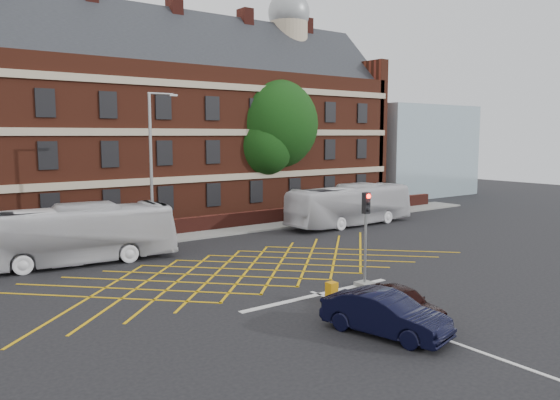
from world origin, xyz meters
TOP-DOWN VIEW (x-y plane):
  - ground at (0.00, 0.00)m, footprint 120.00×120.00m
  - victorian_building at (0.25, 22.00)m, footprint 51.00×12.17m
  - boundary_wall at (0.00, 13.00)m, footprint 56.00×0.50m
  - far_pavement at (0.00, 12.00)m, footprint 60.00×3.00m
  - glass_block at (34.00, 21.00)m, footprint 14.00×10.00m
  - box_junction_hatching at (0.00, 2.00)m, footprint 8.22×8.22m
  - stop_line at (0.00, -3.50)m, footprint 8.00×0.30m
  - centre_line at (0.00, -10.00)m, footprint 0.15×14.00m
  - bus_left at (-7.11, 8.56)m, footprint 11.57×4.03m
  - bus_right at (13.69, 8.79)m, footprint 11.10×2.87m
  - car_navy at (-1.27, -8.42)m, footprint 2.54×4.68m
  - car_maroon at (0.48, -7.65)m, footprint 1.80×3.76m
  - deciduous_tree at (12.71, 17.53)m, footprint 8.04×7.93m
  - traffic_light_near at (2.49, -3.77)m, footprint 0.70×0.70m
  - street_lamp at (-1.82, 9.41)m, footprint 2.25×1.00m
  - utility_cabinet at (-0.21, -4.53)m, footprint 0.41×0.37m

SIDE VIEW (x-z plane):
  - ground at x=0.00m, z-range 0.00..0.00m
  - box_junction_hatching at x=0.00m, z-range 0.00..0.02m
  - stop_line at x=0.00m, z-range 0.00..0.02m
  - centre_line at x=0.00m, z-range 0.00..0.02m
  - far_pavement at x=0.00m, z-range 0.00..0.12m
  - utility_cabinet at x=-0.21m, z-range 0.00..0.81m
  - boundary_wall at x=0.00m, z-range 0.00..1.10m
  - car_maroon at x=0.48m, z-range 0.00..1.24m
  - car_navy at x=-1.27m, z-range 0.00..1.46m
  - bus_right at x=13.69m, z-range 0.00..3.07m
  - bus_left at x=-7.11m, z-range 0.00..3.16m
  - traffic_light_near at x=2.49m, z-range -0.37..3.90m
  - street_lamp at x=-1.82m, z-range -1.42..7.84m
  - glass_block at x=34.00m, z-range 0.00..10.00m
  - deciduous_tree at x=12.71m, z-range 1.31..12.99m
  - victorian_building at x=0.25m, z-range -2.36..18.04m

